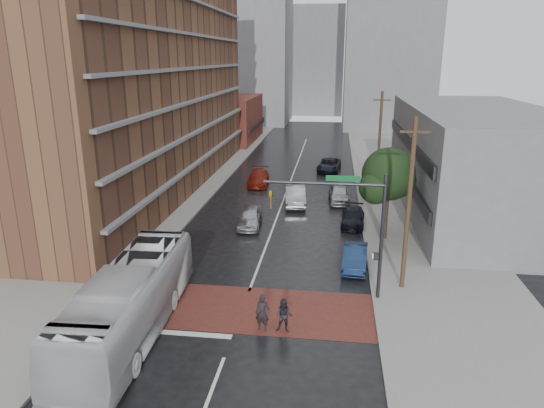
% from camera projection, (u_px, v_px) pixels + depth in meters
% --- Properties ---
extents(ground, '(160.00, 160.00, 0.00)m').
position_uv_depth(ground, '(241.00, 313.00, 25.64)').
color(ground, black).
rests_on(ground, ground).
extents(crosswalk, '(14.00, 5.00, 0.02)m').
position_uv_depth(crosswalk, '(243.00, 308.00, 26.11)').
color(crosswalk, maroon).
rests_on(crosswalk, ground).
extents(sidewalk_west, '(9.00, 90.00, 0.15)m').
position_uv_depth(sidewalk_west, '(178.00, 186.00, 50.75)').
color(sidewalk_west, gray).
rests_on(sidewalk_west, ground).
extents(sidewalk_east, '(9.00, 90.00, 0.15)m').
position_uv_depth(sidewalk_east, '(403.00, 193.00, 47.93)').
color(sidewalk_east, gray).
rests_on(sidewalk_east, ground).
extents(apartment_block, '(10.00, 44.00, 28.00)m').
position_uv_depth(apartment_block, '(141.00, 46.00, 46.05)').
color(apartment_block, brown).
rests_on(apartment_block, ground).
extents(storefront_west, '(8.00, 16.00, 7.00)m').
position_uv_depth(storefront_west, '(231.00, 119.00, 77.33)').
color(storefront_west, brown).
rests_on(storefront_west, ground).
extents(building_east, '(11.00, 26.00, 9.00)m').
position_uv_depth(building_east, '(474.00, 161.00, 41.28)').
color(building_east, gray).
rests_on(building_east, ground).
extents(distant_tower_west, '(18.00, 16.00, 32.00)m').
position_uv_depth(distant_tower_west, '(244.00, 41.00, 96.71)').
color(distant_tower_west, gray).
rests_on(distant_tower_west, ground).
extents(distant_tower_east, '(16.00, 14.00, 36.00)m').
position_uv_depth(distant_tower_east, '(391.00, 28.00, 87.00)').
color(distant_tower_east, gray).
rests_on(distant_tower_east, ground).
extents(distant_tower_center, '(12.00, 10.00, 24.00)m').
position_uv_depth(distant_tower_center, '(317.00, 61.00, 112.29)').
color(distant_tower_center, gray).
rests_on(distant_tower_center, ground).
extents(street_tree, '(4.20, 4.10, 6.90)m').
position_uv_depth(street_tree, '(388.00, 178.00, 34.63)').
color(street_tree, '#332319').
rests_on(street_tree, ground).
extents(signal_mast, '(6.50, 0.30, 7.20)m').
position_uv_depth(signal_mast, '(355.00, 218.00, 25.91)').
color(signal_mast, '#2D2D33').
rests_on(signal_mast, ground).
extents(utility_pole_near, '(1.60, 0.26, 10.00)m').
position_uv_depth(utility_pole_near, '(409.00, 205.00, 26.86)').
color(utility_pole_near, '#473321').
rests_on(utility_pole_near, ground).
extents(utility_pole_far, '(1.60, 0.26, 10.00)m').
position_uv_depth(utility_pole_far, '(379.00, 144.00, 45.83)').
color(utility_pole_far, '#473321').
rests_on(utility_pole_far, ground).
extents(transit_bus, '(3.41, 12.59, 3.48)m').
position_uv_depth(transit_bus, '(130.00, 301.00, 23.34)').
color(transit_bus, '#BDBDC0').
rests_on(transit_bus, ground).
extents(pedestrian_a, '(0.74, 0.53, 1.90)m').
position_uv_depth(pedestrian_a, '(262.00, 313.00, 23.80)').
color(pedestrian_a, black).
rests_on(pedestrian_a, ground).
extents(pedestrian_b, '(0.91, 0.73, 1.76)m').
position_uv_depth(pedestrian_b, '(284.00, 316.00, 23.66)').
color(pedestrian_b, black).
rests_on(pedestrian_b, ground).
extents(car_travel_a, '(2.05, 4.55, 1.52)m').
position_uv_depth(car_travel_a, '(250.00, 217.00, 38.60)').
color(car_travel_a, '#AAABB2').
rests_on(car_travel_a, ground).
extents(car_travel_b, '(2.34, 5.31, 1.69)m').
position_uv_depth(car_travel_b, '(295.00, 196.00, 44.26)').
color(car_travel_b, '#B7BBC0').
rests_on(car_travel_b, ground).
extents(car_travel_c, '(2.45, 5.32, 1.50)m').
position_uv_depth(car_travel_c, '(258.00, 178.00, 51.31)').
color(car_travel_c, maroon).
rests_on(car_travel_c, ground).
extents(suv_travel, '(3.00, 5.53, 1.47)m').
position_uv_depth(suv_travel, '(329.00, 165.00, 57.43)').
color(suv_travel, black).
rests_on(suv_travel, ground).
extents(car_parked_near, '(1.83, 4.38, 1.41)m').
position_uv_depth(car_parked_near, '(355.00, 257.00, 31.03)').
color(car_parked_near, navy).
rests_on(car_parked_near, ground).
extents(car_parked_mid, '(2.10, 4.57, 1.30)m').
position_uv_depth(car_parked_mid, '(353.00, 217.00, 38.97)').
color(car_parked_mid, black).
rests_on(car_parked_mid, ground).
extents(car_parked_far, '(2.06, 4.67, 1.56)m').
position_uv_depth(car_parked_far, '(339.00, 194.00, 45.12)').
color(car_parked_far, '#A6AAAE').
rests_on(car_parked_far, ground).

